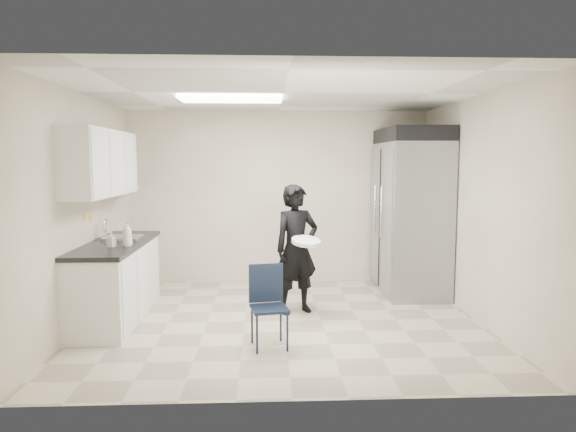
{
  "coord_description": "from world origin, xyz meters",
  "views": [
    {
      "loc": [
        -0.21,
        -5.78,
        1.85
      ],
      "look_at": [
        0.06,
        0.2,
        1.21
      ],
      "focal_mm": 32.0,
      "sensor_mm": 36.0,
      "label": 1
    }
  ],
  "objects_px": {
    "man_tuxedo": "(296,249)",
    "lower_counter": "(117,283)",
    "commercial_fridge": "(410,218)",
    "folding_chair": "(269,309)"
  },
  "relations": [
    {
      "from": "folding_chair",
      "to": "man_tuxedo",
      "type": "distance_m",
      "value": 1.3
    },
    {
      "from": "commercial_fridge",
      "to": "man_tuxedo",
      "type": "distance_m",
      "value": 1.91
    },
    {
      "from": "lower_counter",
      "to": "man_tuxedo",
      "type": "bearing_deg",
      "value": 4.22
    },
    {
      "from": "lower_counter",
      "to": "man_tuxedo",
      "type": "distance_m",
      "value": 2.16
    },
    {
      "from": "man_tuxedo",
      "to": "lower_counter",
      "type": "bearing_deg",
      "value": 161.04
    },
    {
      "from": "commercial_fridge",
      "to": "folding_chair",
      "type": "height_order",
      "value": "commercial_fridge"
    },
    {
      "from": "commercial_fridge",
      "to": "man_tuxedo",
      "type": "relative_size",
      "value": 1.34
    },
    {
      "from": "lower_counter",
      "to": "commercial_fridge",
      "type": "bearing_deg",
      "value": 15.88
    },
    {
      "from": "lower_counter",
      "to": "man_tuxedo",
      "type": "xyz_separation_m",
      "value": [
        2.12,
        0.16,
        0.35
      ]
    },
    {
      "from": "commercial_fridge",
      "to": "folding_chair",
      "type": "relative_size",
      "value": 2.65
    }
  ]
}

